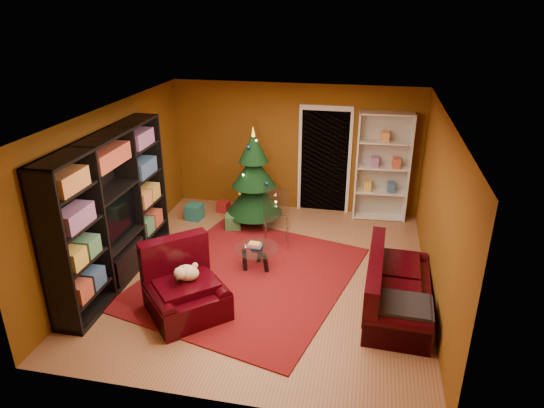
% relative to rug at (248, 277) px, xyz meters
% --- Properties ---
extents(floor, '(5.00, 5.50, 0.05)m').
position_rel_rug_xyz_m(floor, '(0.27, 0.19, -0.03)').
color(floor, '#975F3F').
rests_on(floor, ground).
extents(ceiling, '(5.00, 5.50, 0.05)m').
position_rel_rug_xyz_m(ceiling, '(0.27, 0.19, 2.62)').
color(ceiling, silver).
rests_on(ceiling, wall_back).
extents(wall_back, '(5.00, 0.05, 2.60)m').
position_rel_rug_xyz_m(wall_back, '(0.27, 2.97, 1.29)').
color(wall_back, brown).
rests_on(wall_back, ground).
extents(wall_left, '(0.05, 5.50, 2.60)m').
position_rel_rug_xyz_m(wall_left, '(-2.25, 0.19, 1.29)').
color(wall_left, brown).
rests_on(wall_left, ground).
extents(wall_right, '(0.05, 5.50, 2.60)m').
position_rel_rug_xyz_m(wall_right, '(2.80, 0.19, 1.29)').
color(wall_right, brown).
rests_on(wall_right, ground).
extents(doorway, '(1.06, 0.60, 2.16)m').
position_rel_rug_xyz_m(doorway, '(0.87, 2.92, 1.04)').
color(doorway, black).
rests_on(doorway, floor).
extents(rug, '(3.74, 4.10, 0.02)m').
position_rel_rug_xyz_m(rug, '(0.00, 0.00, 0.00)').
color(rug, maroon).
rests_on(rug, floor).
extents(media_unit, '(0.50, 3.01, 2.30)m').
position_rel_rug_xyz_m(media_unit, '(-2.00, -0.37, 1.14)').
color(media_unit, black).
rests_on(media_unit, floor).
extents(christmas_tree, '(1.42, 1.42, 1.96)m').
position_rel_rug_xyz_m(christmas_tree, '(-0.37, 1.97, 0.94)').
color(christmas_tree, black).
rests_on(christmas_tree, floor).
extents(gift_box_teal, '(0.34, 0.34, 0.31)m').
position_rel_rug_xyz_m(gift_box_teal, '(-1.60, 1.95, 0.14)').
color(gift_box_teal, '#1D6966').
rests_on(gift_box_teal, floor).
extents(gift_box_green, '(0.34, 0.34, 0.29)m').
position_rel_rug_xyz_m(gift_box_green, '(-0.71, 1.67, 0.13)').
color(gift_box_green, '#2E6A36').
rests_on(gift_box_green, floor).
extents(gift_box_red, '(0.27, 0.27, 0.23)m').
position_rel_rug_xyz_m(gift_box_red, '(-1.13, 2.41, 0.10)').
color(gift_box_red, maroon).
rests_on(gift_box_red, floor).
extents(white_bookshelf, '(1.04, 0.42, 2.20)m').
position_rel_rug_xyz_m(white_bookshelf, '(2.02, 2.76, 1.06)').
color(white_bookshelf, white).
rests_on(white_bookshelf, floor).
extents(armchair, '(1.52, 1.52, 0.84)m').
position_rel_rug_xyz_m(armchair, '(-0.59, -1.10, 0.41)').
color(armchair, black).
rests_on(armchair, rug).
extents(dog, '(0.50, 0.49, 0.27)m').
position_rel_rug_xyz_m(dog, '(-0.59, -1.03, 0.61)').
color(dog, beige).
rests_on(dog, armchair).
extents(sofa, '(0.95, 1.96, 0.83)m').
position_rel_rug_xyz_m(sofa, '(2.29, -0.38, 0.40)').
color(sofa, black).
rests_on(sofa, rug).
extents(coffee_table, '(0.77, 0.77, 0.46)m').
position_rel_rug_xyz_m(coffee_table, '(0.08, 0.31, 0.18)').
color(coffee_table, gray).
rests_on(coffee_table, rug).
extents(acrylic_chair, '(0.57, 0.60, 0.92)m').
position_rel_rug_xyz_m(acrylic_chair, '(0.23, 1.17, 0.45)').
color(acrylic_chair, '#66605B').
rests_on(acrylic_chair, rug).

